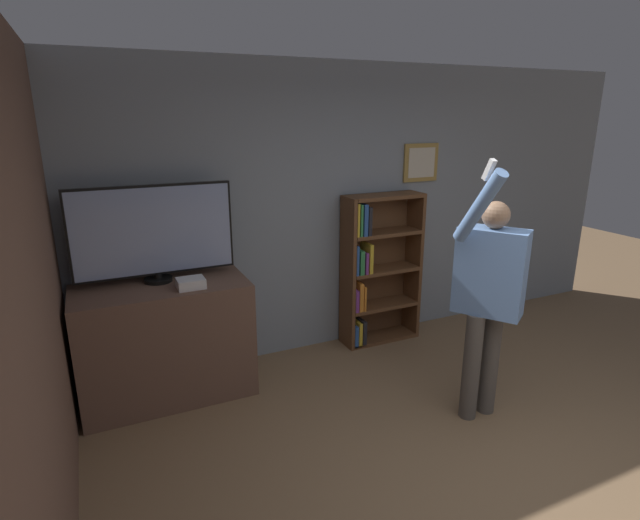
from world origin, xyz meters
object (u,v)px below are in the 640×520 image
(person, at_px, (489,290))
(television, at_px, (154,233))
(bookshelf, at_px, (375,269))
(game_console, at_px, (191,283))

(person, bearing_deg, television, -157.07)
(bookshelf, bearing_deg, game_console, -169.37)
(game_console, relative_size, bookshelf, 0.14)
(television, xyz_separation_m, person, (2.11, -1.40, -0.34))
(television, xyz_separation_m, bookshelf, (2.06, 0.09, -0.60))
(television, height_order, person, person)
(game_console, distance_m, person, 2.22)
(bookshelf, bearing_deg, person, -88.14)
(television, xyz_separation_m, game_console, (0.21, -0.26, -0.36))
(game_console, xyz_separation_m, bookshelf, (1.86, 0.35, -0.24))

